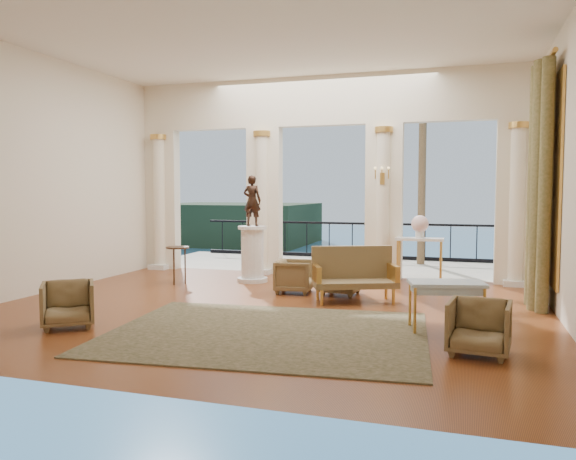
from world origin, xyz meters
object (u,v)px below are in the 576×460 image
(console_table, at_px, (420,245))
(armchair_a, at_px, (68,302))
(armchair_c, at_px, (340,276))
(settee, at_px, (354,274))
(armchair_d, at_px, (295,275))
(side_table, at_px, (178,252))
(game_table, at_px, (446,287))
(statue, at_px, (252,201))
(armchair_b, at_px, (479,325))
(pedestal, at_px, (252,255))

(console_table, bearing_deg, armchair_a, -128.76)
(armchair_a, distance_m, armchair_c, 4.79)
(armchair_a, distance_m, settee, 4.69)
(armchair_d, bearing_deg, side_table, 78.96)
(settee, distance_m, game_table, 2.37)
(side_table, bearing_deg, game_table, -23.79)
(armchair_a, distance_m, side_table, 3.82)
(armchair_a, relative_size, statue, 0.67)
(armchair_b, relative_size, settee, 0.45)
(armchair_c, bearing_deg, armchair_a, -36.57)
(armchair_b, relative_size, side_table, 0.92)
(settee, bearing_deg, armchair_a, -161.68)
(armchair_d, xyz_separation_m, statue, (-1.24, 0.97, 1.38))
(armchair_c, relative_size, pedestal, 0.58)
(armchair_b, height_order, pedestal, pedestal)
(console_table, bearing_deg, pedestal, -163.31)
(console_table, bearing_deg, armchair_b, -78.08)
(statue, xyz_separation_m, side_table, (-1.38, -0.73, -1.06))
(armchair_b, xyz_separation_m, game_table, (-0.41, 1.04, 0.26))
(game_table, bearing_deg, armchair_c, 118.15)
(armchair_a, distance_m, console_table, 7.12)
(armchair_c, bearing_deg, statue, -108.93)
(game_table, distance_m, pedestal, 5.16)
(pedestal, bearing_deg, armchair_b, -42.89)
(armchair_b, bearing_deg, side_table, 156.41)
(settee, bearing_deg, armchair_b, -76.70)
(console_table, bearing_deg, statue, -163.31)
(armchair_a, relative_size, game_table, 0.65)
(armchair_c, relative_size, console_table, 0.69)
(armchair_a, bearing_deg, side_table, 57.54)
(pedestal, bearing_deg, side_table, -152.22)
(armchair_d, distance_m, pedestal, 1.59)
(armchair_d, distance_m, statue, 2.09)
(game_table, xyz_separation_m, console_table, (-0.69, 4.16, 0.16))
(game_table, bearing_deg, statue, 128.89)
(statue, bearing_deg, pedestal, -0.00)
(armchair_d, distance_m, side_table, 2.65)
(armchair_d, bearing_deg, armchair_b, -140.42)
(armchair_a, height_order, settee, settee)
(settee, distance_m, statue, 3.11)
(armchair_a, height_order, pedestal, pedestal)
(settee, height_order, side_table, settee)
(armchair_b, xyz_separation_m, armchair_c, (-2.39, 3.26, -0.01))
(armchair_a, xyz_separation_m, console_table, (4.45, 5.55, 0.42))
(game_table, height_order, statue, statue)
(settee, xyz_separation_m, console_table, (0.93, 2.44, 0.31))
(armchair_b, height_order, side_table, side_table)
(settee, relative_size, game_table, 1.42)
(armchair_c, relative_size, armchair_d, 0.99)
(armchair_c, height_order, pedestal, pedestal)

